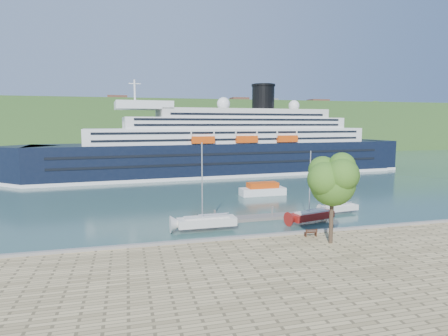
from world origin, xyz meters
TOP-DOWN VIEW (x-y plane):
  - ground at (0.00, 0.00)m, footprint 400.00×400.00m
  - far_hillside at (0.00, 145.00)m, footprint 400.00×50.00m
  - quay_coping at (0.00, -0.20)m, footprint 220.00×0.50m
  - cruise_ship at (8.16, 57.62)m, footprint 108.14×22.85m
  - park_bench at (2.96, -1.40)m, footprint 1.50×0.68m
  - promenade_tree at (3.91, -4.02)m, footprint 6.22×6.22m
  - floating_pontoon at (1.23, 10.89)m, footprint 19.20×2.77m
  - sailboat_white_near at (-7.03, 7.24)m, footprint 8.27×2.36m
  - sailboat_red at (7.69, 7.31)m, footprint 7.58×3.78m
  - sailboat_white_far at (14.28, 11.03)m, footprint 6.56×2.55m
  - tender_launch at (8.12, 27.75)m, footprint 8.81×3.22m

SIDE VIEW (x-z plane):
  - ground at x=0.00m, z-range 0.00..0.00m
  - floating_pontoon at x=1.23m, z-range 0.00..0.43m
  - quay_coping at x=0.00m, z-range 1.00..1.30m
  - tender_launch at x=8.12m, z-range 0.00..2.41m
  - park_bench at x=2.96m, z-range 1.00..1.94m
  - sailboat_white_far at x=14.28m, z-range 0.00..8.26m
  - sailboat_red at x=7.69m, z-range 0.00..9.43m
  - sailboat_white_near at x=-7.03m, z-range 0.00..10.66m
  - promenade_tree at x=3.91m, z-range 1.00..11.31m
  - far_hillside at x=0.00m, z-range 0.00..24.00m
  - cruise_ship at x=8.16m, z-range 0.00..24.10m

